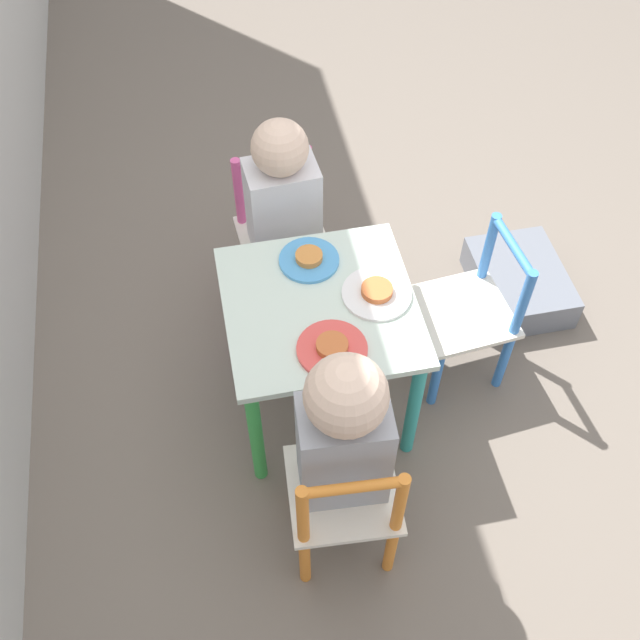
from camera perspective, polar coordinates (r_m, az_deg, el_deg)
ground_plane at (r=2.25m, az=0.00°, el=-5.94°), size 6.00×6.00×0.00m
kids_table at (r=1.95m, az=0.00°, el=-0.26°), size 0.48×0.48×0.45m
chair_pink at (r=2.32m, az=-2.94°, el=6.34°), size 0.28×0.28×0.51m
chair_orange at (r=1.82m, az=1.86°, el=-13.62°), size 0.28×0.28×0.51m
chair_blue at (r=2.16m, az=11.32°, el=0.54°), size 0.28×0.28×0.51m
child_right at (r=2.15m, az=-2.74°, el=8.41°), size 0.22×0.21×0.71m
child_left at (r=1.67m, az=1.73°, el=-8.95°), size 0.23×0.21×0.73m
plate_right at (r=1.97m, az=-0.84°, el=4.66°), size 0.16×0.16×0.03m
plate_left at (r=1.79m, az=0.93°, el=-2.15°), size 0.17×0.17×0.03m
plate_front at (r=1.90m, az=4.34°, el=2.09°), size 0.18×0.18×0.03m
storage_bin at (r=2.53m, az=14.90°, el=2.81°), size 0.35×0.27×0.11m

